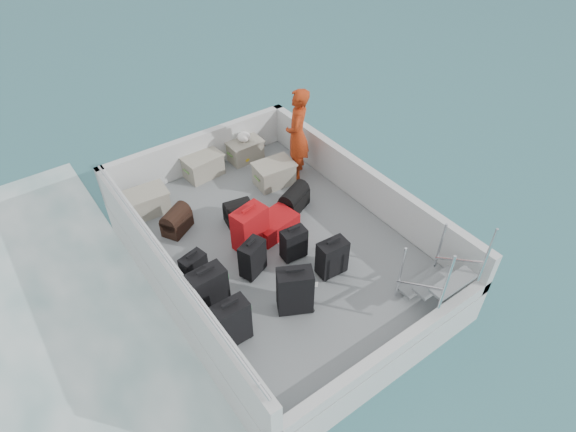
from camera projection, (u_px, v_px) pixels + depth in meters
name	position (u px, v px, depth m)	size (l,w,h in m)	color
ground	(277.00, 270.00, 7.75)	(160.00, 160.00, 0.00)	#16404F
ferry_hull	(277.00, 257.00, 7.55)	(3.60, 5.00, 0.60)	silver
deck	(277.00, 243.00, 7.35)	(3.30, 4.70, 0.02)	slate
deck_fittings	(308.00, 227.00, 7.05)	(3.60, 5.00, 0.90)	silver
suitcase_0	(232.00, 323.00, 5.80)	(0.43, 0.24, 0.67)	black
suitcase_1	(209.00, 292.00, 6.15)	(0.47, 0.27, 0.71)	black
suitcase_2	(194.00, 270.00, 6.57)	(0.35, 0.21, 0.50)	black
suitcase_3	(295.00, 291.00, 6.16)	(0.46, 0.27, 0.70)	black
suitcase_4	(253.00, 259.00, 6.69)	(0.38, 0.22, 0.56)	black
suitcase_5	(250.00, 229.00, 7.05)	(0.50, 0.30, 0.70)	#B80E12
suitcase_6	(332.00, 258.00, 6.69)	(0.41, 0.24, 0.57)	black
suitcase_7	(294.00, 244.00, 6.94)	(0.36, 0.21, 0.51)	black
suitcase_8	(274.00, 225.00, 7.44)	(0.46, 0.70, 0.28)	#B80E12
duffel_0	(177.00, 222.00, 7.45)	(0.47, 0.30, 0.32)	black
duffel_1	(238.00, 214.00, 7.60)	(0.41, 0.30, 0.32)	black
duffel_2	(294.00, 201.00, 7.85)	(0.55, 0.30, 0.32)	black
crate_0	(148.00, 203.00, 7.77)	(0.62, 0.42, 0.37)	gray
crate_1	(203.00, 166.00, 8.53)	(0.64, 0.44, 0.39)	gray
crate_2	(245.00, 151.00, 8.93)	(0.60, 0.41, 0.36)	gray
crate_3	(274.00, 174.00, 8.34)	(0.64, 0.44, 0.39)	gray
yellow_bag	(244.00, 157.00, 8.89)	(0.28, 0.26, 0.22)	gold
white_bag	(244.00, 138.00, 8.75)	(0.24, 0.24, 0.18)	white
passenger	(297.00, 135.00, 8.13)	(0.61, 0.39, 1.65)	#E44015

